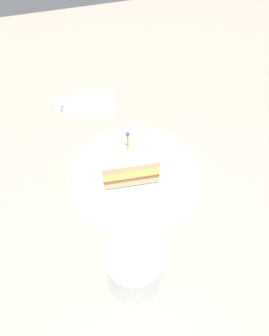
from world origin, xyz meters
TOP-DOWN VIEW (x-y plane):
  - ground_plane at (0.00, 0.00)cm, footprint 118.21×118.21cm
  - plate at (0.00, 0.00)cm, footprint 24.13×24.13cm
  - sandwich_half_center at (1.30, 0.81)cm, footprint 7.66×10.13cm
  - drink_glass at (-17.87, 4.45)cm, footprint 7.87×7.87cm
  - napkin at (20.58, 3.91)cm, footprint 10.01×10.71cm
  - fork at (19.80, 7.85)cm, footprint 3.63×11.63cm
  - knife at (22.68, 7.19)cm, footprint 2.88×13.43cm

SIDE VIEW (x-z plane):
  - ground_plane at x=0.00cm, z-range -2.00..0.00cm
  - napkin at x=20.58cm, z-range 0.00..0.15cm
  - fork at x=19.80cm, z-range 0.00..0.35cm
  - knife at x=22.68cm, z-range 0.00..0.35cm
  - plate at x=0.00cm, z-range 0.00..1.00cm
  - sandwich_half_center at x=1.30cm, z-range -1.12..8.92cm
  - drink_glass at x=-17.87cm, z-range -0.57..9.05cm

